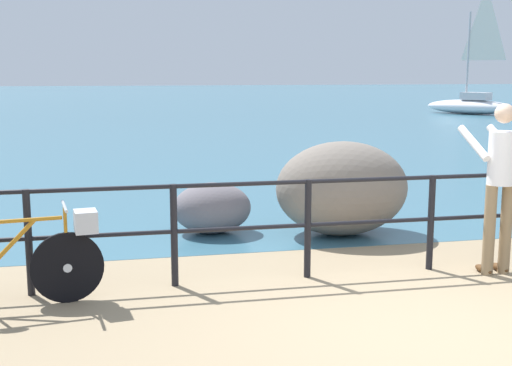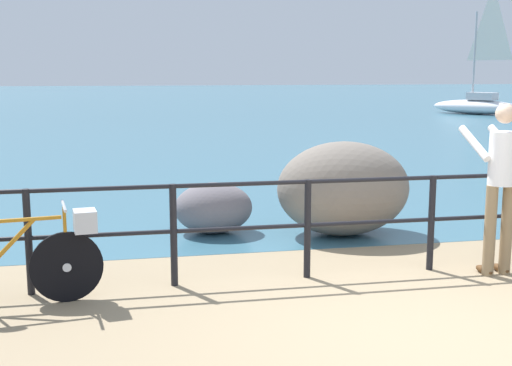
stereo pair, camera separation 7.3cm
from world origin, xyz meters
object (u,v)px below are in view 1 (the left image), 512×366
bicycle (24,257)px  person_at_railing (499,180)px  breakwater_boulder_left (212,208)px  sailboat (471,100)px  breakwater_boulder_main (342,188)px

bicycle → person_at_railing: 4.72m
bicycle → breakwater_boulder_left: bearing=42.1°
sailboat → person_at_railing: bearing=114.9°
person_at_railing → sailboat: 27.25m
breakwater_boulder_left → sailboat: sailboat is taller
person_at_railing → breakwater_boulder_left: 3.62m
bicycle → sailboat: size_ratio=0.27×
breakwater_boulder_left → sailboat: size_ratio=0.17×
bicycle → breakwater_boulder_left: size_ratio=1.65×
bicycle → person_at_railing: (4.69, 0.05, 0.53)m
person_at_railing → breakwater_boulder_left: (-2.65, 2.38, -0.66)m
person_at_railing → breakwater_boulder_main: (-1.01, 1.96, -0.39)m
bicycle → sailboat: 29.85m
bicycle → breakwater_boulder_main: (3.68, 2.01, 0.14)m
bicycle → person_at_railing: bearing=-7.1°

